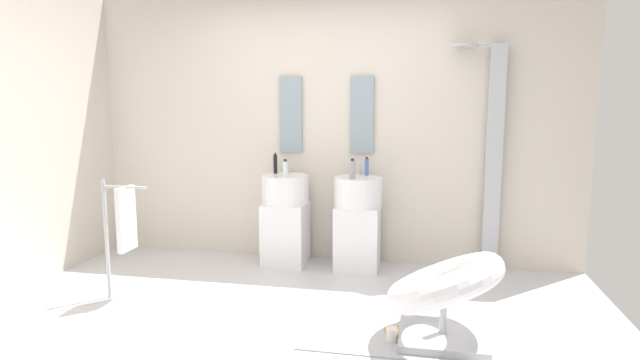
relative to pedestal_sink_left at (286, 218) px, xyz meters
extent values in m
cube|color=silver|center=(0.35, -1.35, -0.47)|extent=(4.80, 3.60, 0.04)
cube|color=beige|center=(0.35, 0.30, 0.85)|extent=(4.80, 0.10, 2.60)
cube|color=white|center=(0.00, 0.00, -0.15)|extent=(0.40, 0.40, 0.60)
cylinder|color=white|center=(0.00, 0.00, 0.28)|extent=(0.44, 0.44, 0.27)
cylinder|color=#B7BABF|center=(0.00, 0.12, 0.46)|extent=(0.02, 0.02, 0.10)
cube|color=white|center=(0.69, 0.00, -0.15)|extent=(0.40, 0.40, 0.60)
cylinder|color=white|center=(0.69, 0.00, 0.28)|extent=(0.44, 0.44, 0.27)
cylinder|color=#B7BABF|center=(0.69, 0.12, 0.46)|extent=(0.02, 0.02, 0.10)
cube|color=#8C9EA8|center=(0.00, 0.23, 0.97)|extent=(0.22, 0.03, 0.72)
cube|color=#8C9EA8|center=(0.69, 0.23, 0.97)|extent=(0.22, 0.03, 0.72)
cube|color=#B7BABF|center=(1.89, 0.18, 0.57)|extent=(0.14, 0.08, 2.05)
cylinder|color=#B7BABF|center=(1.74, 0.16, 1.58)|extent=(0.30, 0.02, 0.02)
cylinder|color=#B7BABF|center=(1.59, 0.13, 1.58)|extent=(0.24, 0.24, 0.02)
cube|color=#B7BABF|center=(1.43, -1.38, -0.42)|extent=(0.56, 0.50, 0.06)
cylinder|color=#B7BABF|center=(1.43, -1.38, -0.25)|extent=(0.05, 0.05, 0.34)
torus|color=white|center=(1.43, -1.38, -0.05)|extent=(1.02, 1.02, 0.49)
cylinder|color=#B7BABF|center=(-1.15, -1.12, 0.02)|extent=(0.03, 0.03, 0.95)
cylinder|color=#B7BABF|center=(-0.97, -1.12, 0.45)|extent=(0.36, 0.02, 0.02)
cube|color=white|center=(-0.97, -1.12, 0.20)|extent=(0.04, 0.22, 0.50)
cube|color=#B2B2B7|center=(1.00, -1.35, -0.45)|extent=(0.99, 0.67, 0.01)
cube|color=gold|center=(1.22, -1.33, -0.43)|extent=(0.36, 0.33, 0.02)
cylinder|color=white|center=(1.11, -1.46, -0.40)|extent=(0.08, 0.08, 0.09)
cylinder|color=black|center=(-0.12, 0.10, 0.50)|extent=(0.04, 0.04, 0.18)
cylinder|color=black|center=(-0.12, 0.10, 0.60)|extent=(0.02, 0.02, 0.02)
cylinder|color=#4C72B7|center=(0.76, 0.11, 0.49)|extent=(0.04, 0.04, 0.16)
cylinder|color=black|center=(0.76, 0.11, 0.58)|extent=(0.02, 0.02, 0.02)
cylinder|color=silver|center=(0.04, -0.15, 0.49)|extent=(0.05, 0.05, 0.15)
cylinder|color=black|center=(0.04, -0.15, 0.57)|extent=(0.03, 0.03, 0.02)
cylinder|color=#99999E|center=(0.65, -0.12, 0.49)|extent=(0.05, 0.05, 0.16)
cylinder|color=black|center=(0.65, -0.12, 0.58)|extent=(0.03, 0.03, 0.02)
camera|label=1|loc=(1.27, -4.63, 1.08)|focal=28.88mm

